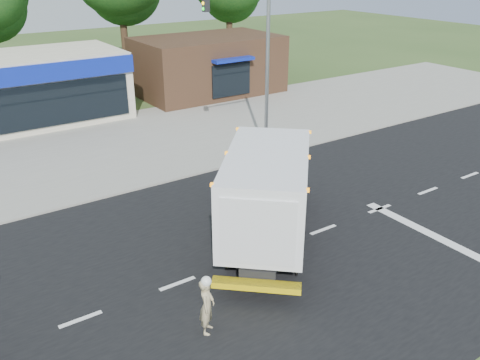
# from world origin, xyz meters

# --- Properties ---
(ground) EXTENTS (120.00, 120.00, 0.00)m
(ground) POSITION_xyz_m (0.00, 0.00, 0.00)
(ground) COLOR #385123
(ground) RESTS_ON ground
(road_asphalt) EXTENTS (60.00, 14.00, 0.02)m
(road_asphalt) POSITION_xyz_m (0.00, 0.00, 0.00)
(road_asphalt) COLOR black
(road_asphalt) RESTS_ON ground
(sidewalk) EXTENTS (60.00, 2.40, 0.12)m
(sidewalk) POSITION_xyz_m (0.00, 8.20, 0.06)
(sidewalk) COLOR gray
(sidewalk) RESTS_ON ground
(parking_apron) EXTENTS (60.00, 9.00, 0.02)m
(parking_apron) POSITION_xyz_m (0.00, 14.00, 0.01)
(parking_apron) COLOR gray
(parking_apron) RESTS_ON ground
(lane_markings) EXTENTS (55.20, 7.00, 0.01)m
(lane_markings) POSITION_xyz_m (1.35, -1.35, 0.02)
(lane_markings) COLOR silver
(lane_markings) RESTS_ON road_asphalt
(ems_box_truck) EXTENTS (7.11, 7.55, 3.52)m
(ems_box_truck) POSITION_xyz_m (-2.01, 0.73, 2.03)
(ems_box_truck) COLOR black
(ems_box_truck) RESTS_ON ground
(emergency_worker) EXTENTS (0.69, 0.70, 1.73)m
(emergency_worker) POSITION_xyz_m (-6.31, -2.36, 0.86)
(emergency_worker) COLOR tan
(emergency_worker) RESTS_ON ground
(brown_storefront) EXTENTS (10.00, 6.70, 4.00)m
(brown_storefront) POSITION_xyz_m (7.00, 19.98, 2.00)
(brown_storefront) COLOR #382316
(brown_storefront) RESTS_ON ground
(traffic_signal_pole) EXTENTS (3.51, 0.25, 8.00)m
(traffic_signal_pole) POSITION_xyz_m (2.35, 7.60, 4.92)
(traffic_signal_pole) COLOR gray
(traffic_signal_pole) RESTS_ON ground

